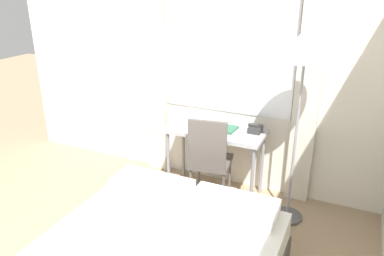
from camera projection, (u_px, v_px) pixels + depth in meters
The scene contains 6 objects.
wall_back_with_window at pixel (208, 63), 3.98m from camera, with size 4.87×0.13×2.70m.
desk at pixel (215, 137), 3.90m from camera, with size 1.01×0.45×0.73m.
desk_chair at pixel (209, 157), 3.75m from camera, with size 0.45×0.45×0.95m.
standing_lamp at pixel (305, 54), 3.09m from camera, with size 0.43×0.43×1.84m.
telephone at pixel (255, 129), 3.79m from camera, with size 0.15×0.14×0.09m.
book at pixel (224, 128), 3.87m from camera, with size 0.26×0.23×0.02m.
Camera 1 is at (1.52, -0.49, 2.19)m, focal length 35.00 mm.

